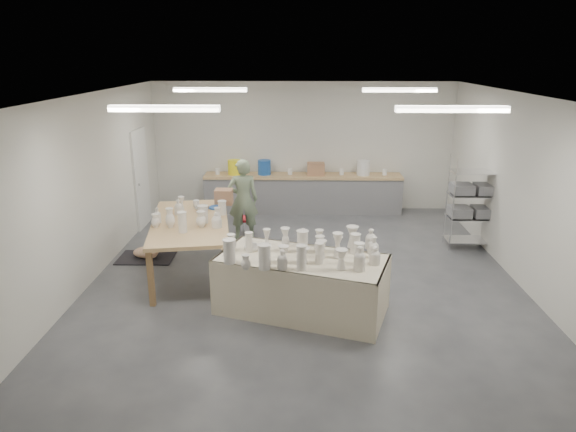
{
  "coord_description": "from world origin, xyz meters",
  "views": [
    {
      "loc": [
        -0.11,
        -8.02,
        3.6
      ],
      "look_at": [
        -0.27,
        0.01,
        1.05
      ],
      "focal_mm": 32.0,
      "sensor_mm": 36.0,
      "label": 1
    }
  ],
  "objects_px": {
    "potter": "(243,200)",
    "red_stool": "(245,219)",
    "drying_table": "(303,282)",
    "work_table": "(194,220)"
  },
  "relations": [
    {
      "from": "work_table",
      "to": "red_stool",
      "type": "bearing_deg",
      "value": 61.34
    },
    {
      "from": "drying_table",
      "to": "red_stool",
      "type": "distance_m",
      "value": 3.52
    },
    {
      "from": "drying_table",
      "to": "red_stool",
      "type": "height_order",
      "value": "drying_table"
    },
    {
      "from": "potter",
      "to": "red_stool",
      "type": "relative_size",
      "value": 3.4
    },
    {
      "from": "potter",
      "to": "red_stool",
      "type": "xyz_separation_m",
      "value": [
        0.0,
        0.27,
        -0.5
      ]
    },
    {
      "from": "work_table",
      "to": "potter",
      "type": "bearing_deg",
      "value": 58.44
    },
    {
      "from": "potter",
      "to": "red_stool",
      "type": "height_order",
      "value": "potter"
    },
    {
      "from": "drying_table",
      "to": "work_table",
      "type": "xyz_separation_m",
      "value": [
        -1.83,
        1.42,
        0.46
      ]
    },
    {
      "from": "drying_table",
      "to": "red_stool",
      "type": "xyz_separation_m",
      "value": [
        -1.17,
        3.32,
        -0.14
      ]
    },
    {
      "from": "drying_table",
      "to": "potter",
      "type": "bearing_deg",
      "value": 129.17
    }
  ]
}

